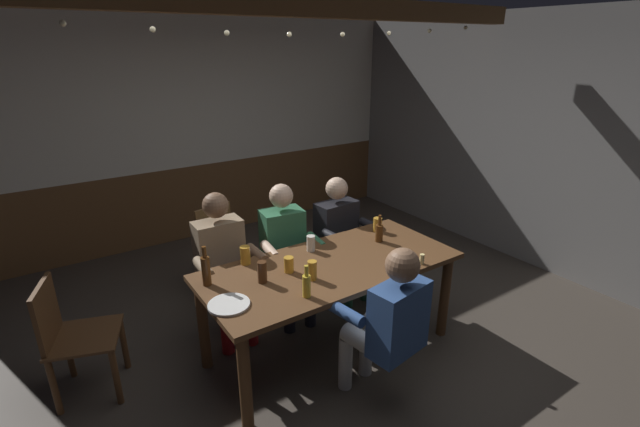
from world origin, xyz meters
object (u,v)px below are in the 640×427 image
(pint_glass_3, at_px, (289,265))
(plate_0, at_px, (229,304))
(person_0, at_px, (223,261))
(pint_glass_1, at_px, (312,270))
(person_2, at_px, (341,232))
(chair_empty_near_left, at_px, (223,248))
(dining_table, at_px, (331,276))
(person_3, at_px, (389,320))
(person_1, at_px, (286,246))
(bottle_0, at_px, (307,285))
(pint_glass_4, at_px, (245,255))
(pint_glass_5, at_px, (262,272))
(chair_empty_near_right, at_px, (72,335))
(table_candle, at_px, (422,259))
(bottle_2, at_px, (379,232))
(pint_glass_0, at_px, (310,243))
(pint_glass_2, at_px, (378,225))
(bottle_1, at_px, (206,270))

(pint_glass_3, bearing_deg, plate_0, -162.14)
(person_0, height_order, pint_glass_1, person_0)
(person_2, height_order, chair_empty_near_left, person_2)
(dining_table, xyz_separation_m, person_3, (-0.01, -0.67, -0.02))
(person_2, relative_size, chair_empty_near_left, 1.34)
(person_0, relative_size, person_1, 1.03)
(pint_glass_1, bearing_deg, bottle_0, -132.14)
(plate_0, relative_size, pint_glass_1, 1.91)
(person_2, xyz_separation_m, pint_glass_4, (-1.13, -0.31, 0.19))
(pint_glass_1, bearing_deg, pint_glass_5, 152.73)
(chair_empty_near_left, bearing_deg, person_1, 102.01)
(pint_glass_5, bearing_deg, bottle_0, -65.46)
(dining_table, xyz_separation_m, chair_empty_near_right, (-1.74, 0.60, -0.20))
(dining_table, xyz_separation_m, table_candle, (0.57, -0.39, 0.14))
(person_0, xyz_separation_m, pint_glass_3, (0.27, -0.61, 0.15))
(person_1, distance_m, bottle_2, 0.83)
(chair_empty_near_left, xyz_separation_m, pint_glass_5, (-0.22, -1.30, 0.38))
(dining_table, distance_m, table_candle, 0.70)
(plate_0, height_order, pint_glass_5, pint_glass_5)
(person_3, xyz_separation_m, pint_glass_0, (0.01, 0.95, 0.18))
(person_0, bearing_deg, bottle_0, 102.27)
(dining_table, height_order, person_1, person_1)
(pint_glass_0, xyz_separation_m, pint_glass_2, (0.71, 0.00, -0.00))
(bottle_0, bearing_deg, chair_empty_near_right, 146.27)
(chair_empty_near_left, height_order, table_candle, chair_empty_near_left)
(dining_table, distance_m, pint_glass_4, 0.67)
(table_candle, height_order, bottle_1, bottle_1)
(table_candle, height_order, pint_glass_1, pint_glass_1)
(bottle_0, bearing_deg, bottle_1, 133.45)
(bottle_2, distance_m, pint_glass_4, 1.14)
(person_1, distance_m, pint_glass_0, 0.43)
(bottle_0, height_order, pint_glass_4, bottle_0)
(pint_glass_1, relative_size, pint_glass_5, 0.90)
(pint_glass_3, bearing_deg, bottle_0, -101.91)
(pint_glass_1, relative_size, pint_glass_4, 1.00)
(bottle_2, height_order, pint_glass_2, bottle_2)
(pint_glass_3, bearing_deg, person_2, 33.41)
(person_3, height_order, bottle_1, person_3)
(person_1, relative_size, pint_glass_3, 10.41)
(pint_glass_2, bearing_deg, person_0, 163.04)
(pint_glass_5, bearing_deg, plate_0, -154.76)
(bottle_0, distance_m, bottle_2, 1.06)
(pint_glass_2, bearing_deg, bottle_2, -127.32)
(bottle_2, relative_size, pint_glass_3, 2.02)
(table_candle, bearing_deg, bottle_1, 157.41)
(plate_0, distance_m, bottle_2, 1.47)
(person_3, bearing_deg, pint_glass_1, 104.60)
(person_0, xyz_separation_m, pint_glass_4, (0.06, -0.32, 0.16))
(person_1, height_order, pint_glass_5, person_1)
(person_3, distance_m, pint_glass_3, 0.82)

